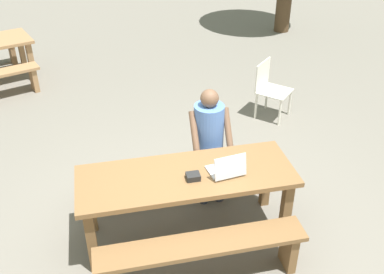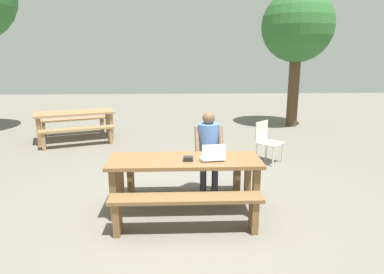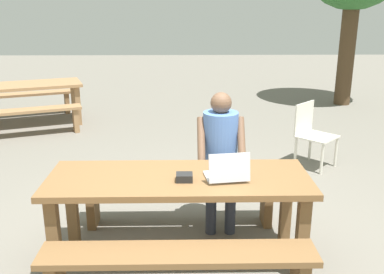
{
  "view_description": "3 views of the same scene",
  "coord_description": "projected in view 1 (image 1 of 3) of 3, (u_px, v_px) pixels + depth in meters",
  "views": [
    {
      "loc": [
        -0.7,
        -3.38,
        3.32
      ],
      "look_at": [
        0.11,
        0.25,
        1.01
      ],
      "focal_mm": 42.03,
      "sensor_mm": 36.0,
      "label": 1
    },
    {
      "loc": [
        -0.09,
        -4.55,
        2.16
      ],
      "look_at": [
        0.11,
        0.25,
        1.01
      ],
      "focal_mm": 32.25,
      "sensor_mm": 36.0,
      "label": 2
    },
    {
      "loc": [
        0.04,
        -3.2,
        2.08
      ],
      "look_at": [
        0.11,
        0.25,
        1.01
      ],
      "focal_mm": 40.62,
      "sensor_mm": 36.0,
      "label": 3
    }
  ],
  "objects": [
    {
      "name": "small_pouch",
      "position": [
        193.0,
        177.0,
        4.2
      ],
      "size": [
        0.13,
        0.11,
        0.06
      ],
      "color": "black",
      "rests_on": "picnic_table_front"
    },
    {
      "name": "plastic_chair",
      "position": [
        270.0,
        88.0,
        6.61
      ],
      "size": [
        0.62,
        0.62,
        0.84
      ],
      "rotation": [
        0.0,
        0.0,
        0.78
      ],
      "color": "silver",
      "rests_on": "ground"
    },
    {
      "name": "laptop",
      "position": [
        227.0,
        169.0,
        4.26
      ],
      "size": [
        0.35,
        0.31,
        0.24
      ],
      "rotation": [
        0.0,
        0.0,
        3.28
      ],
      "color": "silver",
      "rests_on": "picnic_table_front"
    },
    {
      "name": "bench_far",
      "position": [
        175.0,
        170.0,
        5.02
      ],
      "size": [
        1.89,
        0.3,
        0.47
      ],
      "color": "brown",
      "rests_on": "ground"
    },
    {
      "name": "ground_plane",
      "position": [
        187.0,
        233.0,
        4.69
      ],
      "size": [
        30.0,
        30.0,
        0.0
      ],
      "primitive_type": "plane",
      "color": "slate"
    },
    {
      "name": "picnic_table_front",
      "position": [
        187.0,
        183.0,
        4.34
      ],
      "size": [
        2.09,
        0.75,
        0.76
      ],
      "color": "brown",
      "rests_on": "ground"
    },
    {
      "name": "bench_near",
      "position": [
        201.0,
        252.0,
        3.97
      ],
      "size": [
        1.89,
        0.3,
        0.47
      ],
      "color": "brown",
      "rests_on": "ground"
    },
    {
      "name": "person_seated",
      "position": [
        209.0,
        136.0,
        4.84
      ],
      "size": [
        0.43,
        0.42,
        1.31
      ],
      "color": "#333847",
      "rests_on": "ground"
    }
  ]
}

